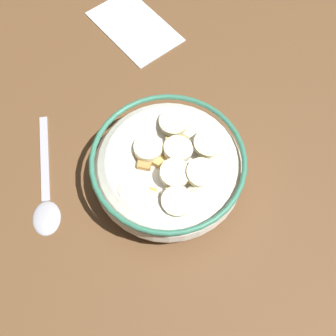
{
  "coord_description": "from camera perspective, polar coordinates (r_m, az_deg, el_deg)",
  "views": [
    {
      "loc": [
        -13.66,
        14.02,
        42.94
      ],
      "look_at": [
        0.0,
        0.0,
        3.0
      ],
      "focal_mm": 41.62,
      "sensor_mm": 36.0,
      "label": 1
    }
  ],
  "objects": [
    {
      "name": "cereal_bowl",
      "position": [
        0.44,
        0.01,
        0.02
      ],
      "size": [
        17.33,
        17.33,
        6.16
      ],
      "color": "silver",
      "rests_on": "ground_plane"
    },
    {
      "name": "spoon",
      "position": [
        0.48,
        -17.53,
        -4.38
      ],
      "size": [
        14.28,
        11.28,
        0.8
      ],
      "color": "#A5A5AD",
      "rests_on": "ground_plane"
    },
    {
      "name": "ground_plane",
      "position": [
        0.48,
        0.0,
        -2.1
      ],
      "size": [
        128.42,
        128.42,
        2.0
      ],
      "primitive_type": "cube",
      "color": "brown"
    },
    {
      "name": "folded_napkin",
      "position": [
        0.62,
        -4.97,
        19.99
      ],
      "size": [
        14.76,
        9.86,
        0.3
      ],
      "primitive_type": "cube",
      "rotation": [
        0.0,
        0.0,
        -0.11
      ],
      "color": "silver",
      "rests_on": "ground_plane"
    }
  ]
}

